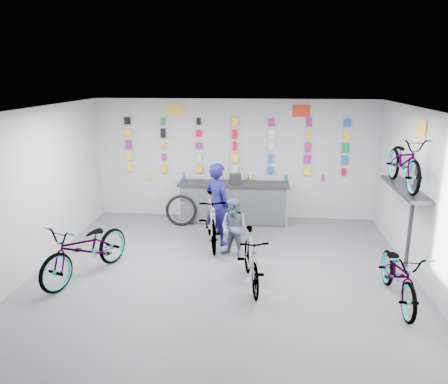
# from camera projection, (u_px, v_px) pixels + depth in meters

# --- Properties ---
(floor) EXTENTS (8.00, 8.00, 0.00)m
(floor) POSITION_uv_depth(u_px,v_px,m) (220.00, 288.00, 7.54)
(floor) COLOR #4F4F54
(floor) RESTS_ON ground
(ceiling) EXTENTS (8.00, 8.00, 0.00)m
(ceiling) POSITION_uv_depth(u_px,v_px,m) (219.00, 113.00, 6.75)
(ceiling) COLOR white
(ceiling) RESTS_ON wall_back
(wall_back) EXTENTS (7.00, 0.00, 7.00)m
(wall_back) POSITION_uv_depth(u_px,v_px,m) (235.00, 159.00, 10.99)
(wall_back) COLOR silver
(wall_back) RESTS_ON floor
(wall_front) EXTENTS (7.00, 0.00, 7.00)m
(wall_front) POSITION_uv_depth(u_px,v_px,m) (169.00, 358.00, 3.30)
(wall_front) COLOR silver
(wall_front) RESTS_ON floor
(wall_left) EXTENTS (0.00, 8.00, 8.00)m
(wall_left) POSITION_uv_depth(u_px,v_px,m) (16.00, 200.00, 7.44)
(wall_left) COLOR silver
(wall_left) RESTS_ON floor
(wall_right) EXTENTS (0.00, 8.00, 8.00)m
(wall_right) POSITION_uv_depth(u_px,v_px,m) (441.00, 211.00, 6.85)
(wall_right) COLOR silver
(wall_right) RESTS_ON floor
(counter) EXTENTS (2.70, 0.66, 1.00)m
(counter) POSITION_uv_depth(u_px,v_px,m) (233.00, 203.00, 10.82)
(counter) COLOR black
(counter) RESTS_ON floor
(merch_wall) EXTENTS (5.57, 0.08, 1.56)m
(merch_wall) POSITION_uv_depth(u_px,v_px,m) (239.00, 148.00, 10.84)
(merch_wall) COLOR yellow
(merch_wall) RESTS_ON wall_back
(wall_bracket) EXTENTS (0.39, 1.90, 2.00)m
(wall_bracket) POSITION_uv_depth(u_px,v_px,m) (406.00, 193.00, 8.03)
(wall_bracket) COLOR #333338
(wall_bracket) RESTS_ON wall_right
(sign_left) EXTENTS (0.42, 0.02, 0.30)m
(sign_left) POSITION_uv_depth(u_px,v_px,m) (175.00, 110.00, 10.78)
(sign_left) COLOR yellow
(sign_left) RESTS_ON wall_back
(sign_right) EXTENTS (0.42, 0.02, 0.30)m
(sign_right) POSITION_uv_depth(u_px,v_px,m) (301.00, 111.00, 10.52)
(sign_right) COLOR red
(sign_right) RESTS_ON wall_back
(sign_side) EXTENTS (0.02, 0.40, 0.30)m
(sign_side) POSITION_uv_depth(u_px,v_px,m) (422.00, 128.00, 7.71)
(sign_side) COLOR yellow
(sign_side) RESTS_ON wall_right
(bike_left) EXTENTS (1.47, 2.18, 1.08)m
(bike_left) POSITION_uv_depth(u_px,v_px,m) (86.00, 249.00, 7.85)
(bike_left) COLOR gray
(bike_left) RESTS_ON floor
(bike_center) EXTENTS (0.72, 1.70, 0.99)m
(bike_center) POSITION_uv_depth(u_px,v_px,m) (251.00, 259.00, 7.52)
(bike_center) COLOR gray
(bike_center) RESTS_ON floor
(bike_right) EXTENTS (0.65, 1.84, 0.96)m
(bike_right) POSITION_uv_depth(u_px,v_px,m) (399.00, 274.00, 6.99)
(bike_right) COLOR gray
(bike_right) RESTS_ON floor
(bike_service) EXTENTS (0.90, 1.97, 1.14)m
(bike_service) POSITION_uv_depth(u_px,v_px,m) (211.00, 220.00, 9.33)
(bike_service) COLOR gray
(bike_service) RESTS_ON floor
(bike_wall) EXTENTS (0.63, 1.80, 0.95)m
(bike_wall) POSITION_uv_depth(u_px,v_px,m) (405.00, 161.00, 7.88)
(bike_wall) COLOR gray
(bike_wall) RESTS_ON wall_bracket
(clerk) EXTENTS (0.78, 0.75, 1.79)m
(clerk) POSITION_uv_depth(u_px,v_px,m) (218.00, 204.00, 9.32)
(clerk) COLOR #121050
(clerk) RESTS_ON floor
(customer) EXTENTS (0.74, 0.69, 1.22)m
(customer) POSITION_uv_depth(u_px,v_px,m) (234.00, 228.00, 8.69)
(customer) COLOR #505E70
(customer) RESTS_ON floor
(spare_wheel) EXTENTS (0.77, 0.23, 0.76)m
(spare_wheel) POSITION_uv_depth(u_px,v_px,m) (181.00, 210.00, 10.59)
(spare_wheel) COLOR black
(spare_wheel) RESTS_ON floor
(register) EXTENTS (0.31, 0.33, 0.22)m
(register) POSITION_uv_depth(u_px,v_px,m) (235.00, 179.00, 10.66)
(register) COLOR black
(register) RESTS_ON counter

